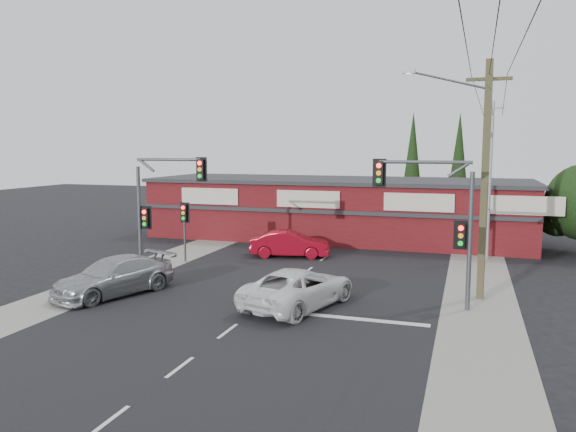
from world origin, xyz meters
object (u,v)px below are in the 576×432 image
(silver_suv, at_px, (114,276))
(red_sedan, at_px, (290,244))
(shop_building, at_px, (337,208))
(white_suv, at_px, (299,288))
(utility_pole, at_px, (482,172))

(silver_suv, xyz_separation_m, red_sedan, (4.72, 10.56, -0.05))
(shop_building, bearing_deg, white_suv, -81.96)
(white_suv, distance_m, utility_pole, 9.01)
(red_sedan, distance_m, utility_pole, 13.03)
(shop_building, xyz_separation_m, utility_pole, (9.36, -14.00, 3.26))
(white_suv, height_order, shop_building, shop_building)
(red_sedan, bearing_deg, silver_suv, 143.70)
(silver_suv, relative_size, utility_pole, 0.56)
(white_suv, relative_size, silver_suv, 1.01)
(utility_pole, bearing_deg, red_sedan, 148.82)
(silver_suv, xyz_separation_m, utility_pole, (15.14, 4.25, 4.59))
(silver_suv, height_order, red_sedan, silver_suv)
(silver_suv, bearing_deg, shop_building, 92.65)
(utility_pole, bearing_deg, white_suv, -152.86)
(white_suv, bearing_deg, utility_pole, -136.12)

